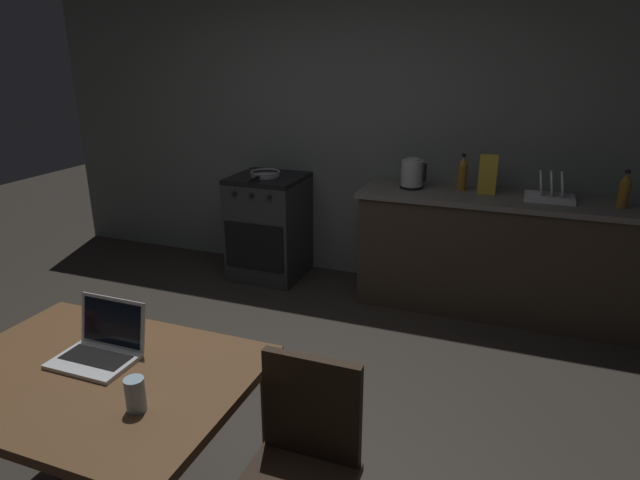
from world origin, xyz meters
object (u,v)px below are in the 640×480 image
at_px(laptop, 100,348).
at_px(frying_pan, 265,174).
at_px(stove_oven, 269,227).
at_px(dish_rack, 550,193).
at_px(electric_kettle, 412,174).
at_px(cereal_box, 488,174).
at_px(dining_table, 96,388).
at_px(bottle_b, 462,173).
at_px(bottle, 624,190).
at_px(drinking_glass, 135,395).
at_px(chair, 301,462).

bearing_deg(laptop, frying_pan, 90.36).
xyz_separation_m(stove_oven, dish_rack, (2.25, 0.00, 0.50)).
relative_size(electric_kettle, cereal_box, 0.79).
height_order(dining_table, electric_kettle, electric_kettle).
bearing_deg(bottle_b, cereal_box, -17.41).
relative_size(frying_pan, bottle_b, 1.56).
xyz_separation_m(bottle, drinking_glass, (-1.82, -2.81, -0.24)).
relative_size(stove_oven, laptop, 2.85).
bearing_deg(bottle, dish_rack, 173.77).
distance_m(dining_table, drinking_glass, 0.37).
relative_size(stove_oven, dish_rack, 2.68).
xyz_separation_m(chair, drinking_glass, (-0.54, -0.20, 0.29)).
bearing_deg(bottle_b, dining_table, -110.44).
bearing_deg(dish_rack, electric_kettle, -180.00).
height_order(electric_kettle, bottle_b, bottle_b).
distance_m(electric_kettle, drinking_glass, 2.89).
distance_m(frying_pan, drinking_glass, 2.97).
height_order(electric_kettle, cereal_box, cereal_box).
distance_m(laptop, dish_rack, 3.15).
bearing_deg(bottle_b, dish_rack, -7.22).
bearing_deg(drinking_glass, dish_rack, 64.51).
bearing_deg(stove_oven, electric_kettle, 0.11).
xyz_separation_m(stove_oven, electric_kettle, (1.25, 0.00, 0.57)).
xyz_separation_m(bottle, dish_rack, (-0.46, 0.05, -0.07)).
bearing_deg(dining_table, bottle_b, 69.56).
bearing_deg(bottle, frying_pan, 179.54).
bearing_deg(electric_kettle, laptop, -105.34).
bearing_deg(cereal_box, frying_pan, -178.49).
distance_m(stove_oven, electric_kettle, 1.37).
bearing_deg(frying_pan, stove_oven, 62.95).
bearing_deg(bottle, electric_kettle, 178.04).
height_order(chair, laptop, laptop).
xyz_separation_m(stove_oven, laptop, (0.52, -2.63, 0.32)).
distance_m(dining_table, bottle_b, 3.02).
height_order(stove_oven, electric_kettle, electric_kettle).
bearing_deg(drinking_glass, stove_oven, 107.19).
bearing_deg(electric_kettle, frying_pan, -178.72).
height_order(dining_table, cereal_box, cereal_box).
bearing_deg(electric_kettle, dish_rack, 0.00).
distance_m(dining_table, electric_kettle, 2.83).
xyz_separation_m(laptop, cereal_box, (1.28, 2.65, 0.28)).
bearing_deg(electric_kettle, dining_table, -103.93).
bearing_deg(bottle, laptop, -130.18).
height_order(cereal_box, bottle_b, cereal_box).
distance_m(frying_pan, bottle_b, 1.64).
xyz_separation_m(dish_rack, bottle_b, (-0.63, 0.08, 0.08)).
height_order(stove_oven, dish_rack, dish_rack).
bearing_deg(chair, bottle_b, 87.58).
xyz_separation_m(cereal_box, bottle_b, (-0.19, 0.06, -0.02)).
relative_size(chair, cereal_box, 3.00).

